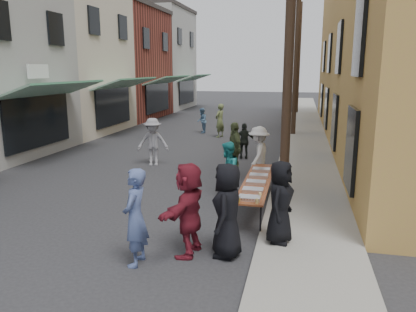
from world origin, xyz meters
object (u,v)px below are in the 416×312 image
at_px(utility_pole_far, 299,59).
at_px(serving_table, 257,182).
at_px(utility_pole_near, 290,37).
at_px(catering_tray_sausage, 249,198).
at_px(guest_front_c, 227,171).
at_px(guest_front_a, 227,210).
at_px(server, 280,202).
at_px(utility_pole_mid, 296,54).

relative_size(utility_pole_far, serving_table, 2.25).
distance_m(utility_pole_near, utility_pole_far, 24.00).
distance_m(utility_pole_near, catering_tray_sausage, 4.46).
bearing_deg(utility_pole_far, guest_front_c, -93.75).
relative_size(serving_table, guest_front_a, 2.10).
relative_size(utility_pole_far, server, 5.12).
height_order(utility_pole_near, server, utility_pole_near).
relative_size(serving_table, catering_tray_sausage, 8.00).
distance_m(utility_pole_far, serving_table, 25.03).
bearing_deg(utility_pole_mid, server, -89.81).
relative_size(catering_tray_sausage, server, 0.28).
bearing_deg(serving_table, guest_front_c, 149.41).
relative_size(catering_tray_sausage, guest_front_a, 0.26).
bearing_deg(utility_pole_mid, utility_pole_far, 90.00).
bearing_deg(utility_pole_far, utility_pole_mid, -90.00).
bearing_deg(guest_front_c, server, 30.70).
height_order(utility_pole_near, guest_front_c, utility_pole_near).
height_order(utility_pole_mid, serving_table, utility_pole_mid).
distance_m(catering_tray_sausage, guest_front_a, 1.43).
xyz_separation_m(utility_pole_mid, server, (0.05, -15.07, -3.52)).
distance_m(utility_pole_near, server, 4.68).
xyz_separation_m(utility_pole_mid, guest_front_a, (-0.94, -15.77, -3.55)).
bearing_deg(serving_table, guest_front_a, -95.03).
height_order(utility_pole_mid, catering_tray_sausage, utility_pole_mid).
xyz_separation_m(utility_pole_far, serving_table, (-0.68, -24.73, -3.79)).
relative_size(utility_pole_far, guest_front_c, 5.35).
relative_size(utility_pole_near, utility_pole_far, 1.00).
bearing_deg(utility_pole_near, serving_table, -132.80).
height_order(utility_pole_far, serving_table, utility_pole_far).
bearing_deg(utility_pole_mid, guest_front_a, -93.42).
bearing_deg(utility_pole_near, utility_pole_far, 90.00).
bearing_deg(utility_pole_mid, utility_pole_near, -90.00).
height_order(utility_pole_mid, utility_pole_far, same).
distance_m(utility_pole_mid, catering_tray_sausage, 14.87).
bearing_deg(guest_front_a, utility_pole_far, 179.14).
height_order(serving_table, server, server).
distance_m(guest_front_c, server, 3.32).
relative_size(utility_pole_mid, catering_tray_sausage, 18.00).
bearing_deg(server, guest_front_c, 42.95).
distance_m(utility_pole_far, server, 27.30).
bearing_deg(utility_pole_near, catering_tray_sausage, -105.85).
xyz_separation_m(catering_tray_sausage, server, (0.73, -0.69, 0.19)).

